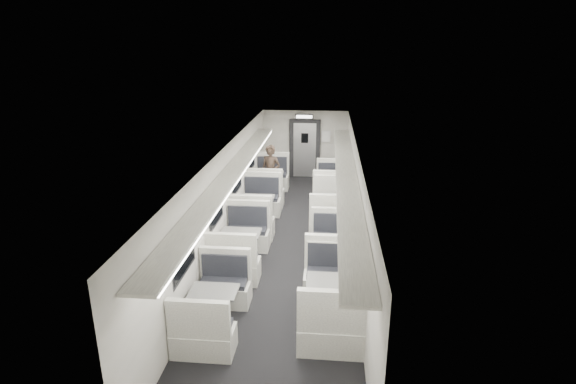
% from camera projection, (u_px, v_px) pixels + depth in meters
% --- Properties ---
extents(room, '(3.24, 12.24, 2.64)m').
position_uv_depth(room, '(290.00, 200.00, 10.39)').
color(room, black).
rests_on(room, ground).
extents(booth_left_a, '(1.11, 2.25, 1.20)m').
position_uv_depth(booth_left_a, '(269.00, 184.00, 14.16)').
color(booth_left_a, white).
rests_on(booth_left_a, room).
extents(booth_left_b, '(1.09, 2.22, 1.19)m').
position_uv_depth(booth_left_b, '(257.00, 211.00, 11.96)').
color(booth_left_b, white).
rests_on(booth_left_b, room).
extents(booth_left_c, '(1.04, 2.12, 1.13)m').
position_uv_depth(booth_left_c, '(241.00, 247.00, 9.87)').
color(booth_left_c, white).
rests_on(booth_left_c, room).
extents(booth_left_d, '(0.97, 1.96, 1.05)m').
position_uv_depth(booth_left_d, '(215.00, 307.00, 7.68)').
color(booth_left_d, white).
rests_on(booth_left_d, room).
extents(booth_right_a, '(1.03, 2.09, 1.12)m').
position_uv_depth(booth_right_a, '(332.00, 190.00, 13.74)').
color(booth_right_a, white).
rests_on(booth_right_a, room).
extents(booth_right_b, '(1.13, 2.29, 1.22)m').
position_uv_depth(booth_right_b, '(332.00, 211.00, 11.92)').
color(booth_right_b, white).
rests_on(booth_right_b, room).
extents(booth_right_c, '(0.98, 1.99, 1.07)m').
position_uv_depth(booth_right_c, '(332.00, 254.00, 9.61)').
color(booth_right_c, white).
rests_on(booth_right_c, room).
extents(booth_right_d, '(1.08, 2.20, 1.18)m').
position_uv_depth(booth_right_d, '(332.00, 300.00, 7.83)').
color(booth_right_d, white).
rests_on(booth_right_d, room).
extents(passenger, '(0.74, 0.60, 1.75)m').
position_uv_depth(passenger, '(271.00, 174.00, 13.62)').
color(passenger, black).
rests_on(passenger, room).
extents(window_a, '(0.02, 1.18, 0.84)m').
position_uv_depth(window_a, '(251.00, 157.00, 13.69)').
color(window_a, black).
rests_on(window_a, room).
extents(window_b, '(0.02, 1.18, 0.84)m').
position_uv_depth(window_b, '(237.00, 177.00, 11.61)').
color(window_b, black).
rests_on(window_b, room).
extents(window_c, '(0.02, 1.18, 0.84)m').
position_uv_depth(window_c, '(216.00, 206.00, 9.53)').
color(window_c, black).
rests_on(window_c, room).
extents(window_d, '(0.02, 1.18, 0.84)m').
position_uv_depth(window_d, '(184.00, 252.00, 7.46)').
color(window_d, black).
rests_on(window_d, room).
extents(luggage_rack_left, '(0.46, 10.40, 0.09)m').
position_uv_depth(luggage_rack_left, '(233.00, 172.00, 10.00)').
color(luggage_rack_left, white).
rests_on(luggage_rack_left, room).
extents(luggage_rack_right, '(0.46, 10.40, 0.09)m').
position_uv_depth(luggage_rack_right, '(345.00, 175.00, 9.78)').
color(luggage_rack_right, white).
rests_on(luggage_rack_right, room).
extents(vestibule_door, '(1.10, 0.13, 2.10)m').
position_uv_depth(vestibule_door, '(305.00, 149.00, 16.05)').
color(vestibule_door, black).
rests_on(vestibule_door, room).
extents(exit_sign, '(0.62, 0.12, 0.16)m').
position_uv_depth(exit_sign, '(304.00, 116.00, 15.20)').
color(exit_sign, black).
rests_on(exit_sign, room).
extents(wall_notice, '(0.32, 0.02, 0.40)m').
position_uv_depth(wall_notice, '(326.00, 137.00, 15.83)').
color(wall_notice, silver).
rests_on(wall_notice, room).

